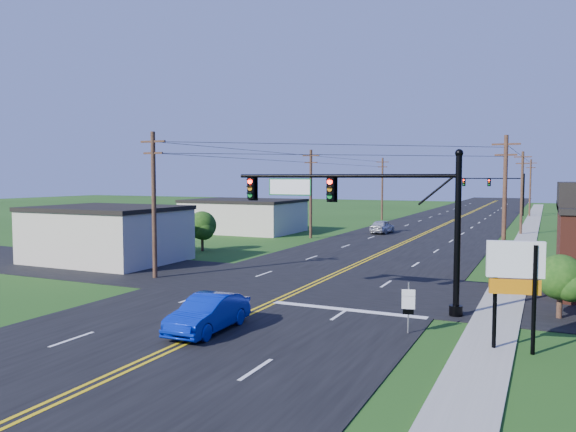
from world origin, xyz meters
The scene contains 21 objects.
ground centered at (0.00, 0.00, 0.00)m, with size 260.00×260.00×0.00m, color #1D4212.
road_main centered at (0.00, 50.00, 0.02)m, with size 16.00×220.00×0.04m, color black.
road_cross centered at (0.00, 12.00, 0.02)m, with size 70.00×10.00×0.04m, color black.
sidewalk centered at (10.50, 40.00, 0.04)m, with size 2.00×160.00×0.08m, color gray.
signal_mast_main centered at (4.34, 8.00, 4.75)m, with size 11.30×0.60×7.48m.
signal_mast_far centered at (4.44, 80.00, 4.55)m, with size 10.98×0.60×7.48m.
cream_bldg_near centered at (-17.00, 14.00, 2.06)m, with size 10.20×8.20×4.10m.
cream_bldg_far centered at (-19.00, 38.00, 1.86)m, with size 12.20×9.20×3.70m.
utility_pole_left_a centered at (-9.50, 10.00, 4.72)m, with size 1.80×0.28×9.00m.
utility_pole_left_b centered at (-9.50, 35.00, 4.72)m, with size 1.80×0.28×9.00m.
utility_pole_left_c centered at (-9.50, 62.00, 4.72)m, with size 1.80×0.28×9.00m.
utility_pole_right_a centered at (9.80, 22.00, 4.72)m, with size 1.80×0.28×9.00m.
utility_pole_right_b centered at (9.80, 48.00, 4.72)m, with size 1.80×0.28×9.00m.
utility_pole_right_c centered at (9.80, 78.00, 4.72)m, with size 1.80×0.28×9.00m.
shrub_corner centered at (13.00, 9.50, 1.85)m, with size 2.00×2.00×2.86m.
tree_left centered at (-14.00, 22.00, 2.16)m, with size 2.40×2.40×3.37m.
blue_car centered at (0.12, 1.18, 0.73)m, with size 1.55×4.44×1.46m, color #0822AF.
distant_car centered at (-4.15, 42.70, 0.74)m, with size 1.76×4.37×1.49m, color silver.
route_sign centered at (7.50, 4.27, 1.22)m, with size 0.51×0.15×2.09m.
stop_sign centered at (12.07, 16.98, 1.45)m, with size 0.70×0.23×2.02m.
pylon_sign centered at (11.42, 3.59, 2.92)m, with size 1.95×0.69×3.99m.
Camera 1 is at (12.41, -17.64, 6.26)m, focal length 35.00 mm.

